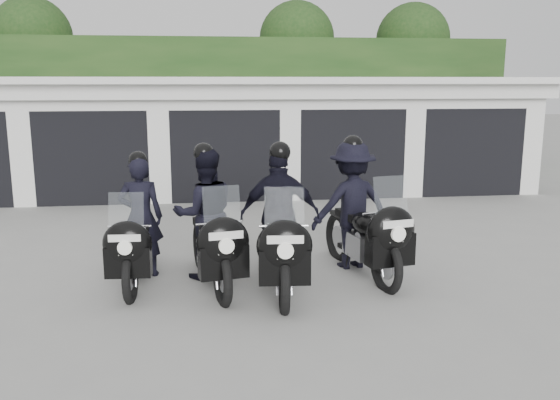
{
  "coord_description": "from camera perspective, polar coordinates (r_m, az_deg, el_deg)",
  "views": [
    {
      "loc": [
        -0.44,
        -8.63,
        2.88
      ],
      "look_at": [
        0.67,
        0.36,
        1.05
      ],
      "focal_mm": 38.0,
      "sensor_mm": 36.0,
      "label": 1
    }
  ],
  "objects": [
    {
      "name": "police_bike_d",
      "position": [
        9.09,
        7.39,
        -1.21
      ],
      "size": [
        1.39,
        2.42,
        2.13
      ],
      "rotation": [
        0.0,
        0.0,
        0.2
      ],
      "color": "black",
      "rests_on": "ground"
    },
    {
      "name": "background_vegetation",
      "position": [
        21.56,
        -5.01,
        11.1
      ],
      "size": [
        20.0,
        3.9,
        5.8
      ],
      "color": "#183413",
      "rests_on": "ground"
    },
    {
      "name": "ground",
      "position": [
        9.11,
        -3.95,
        -7.03
      ],
      "size": [
        80.0,
        80.0,
        0.0
      ],
      "primitive_type": "plane",
      "color": "gray",
      "rests_on": "ground"
    },
    {
      "name": "police_bike_c",
      "position": [
        8.33,
        0.05,
        -2.39
      ],
      "size": [
        1.19,
        2.42,
        2.11
      ],
      "rotation": [
        0.0,
        0.0,
        -0.08
      ],
      "color": "black",
      "rests_on": "ground"
    },
    {
      "name": "police_bike_b",
      "position": [
        8.57,
        -6.94,
        -2.22
      ],
      "size": [
        1.12,
        2.36,
        2.07
      ],
      "rotation": [
        0.0,
        0.0,
        0.19
      ],
      "color": "black",
      "rests_on": "ground"
    },
    {
      "name": "garage_block",
      "position": [
        16.76,
        -5.57,
        6.39
      ],
      "size": [
        16.4,
        6.8,
        2.96
      ],
      "color": "silver",
      "rests_on": "ground"
    },
    {
      "name": "police_bike_a",
      "position": [
        8.75,
        -13.53,
        -2.88
      ],
      "size": [
        0.73,
        2.22,
        1.93
      ],
      "rotation": [
        0.0,
        0.0,
        -0.05
      ],
      "color": "black",
      "rests_on": "ground"
    }
  ]
}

